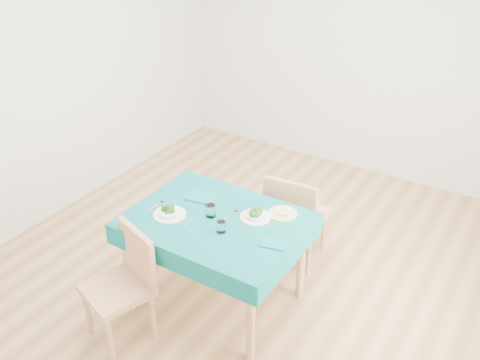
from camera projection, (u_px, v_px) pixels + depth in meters
The scene contains 16 objects.
room_shell at pixel (240, 121), 3.93m from camera, with size 4.02×4.52×2.73m.
table at pixel (217, 261), 4.05m from camera, with size 1.26×0.96×0.76m, color #085958.
chair_near at pixel (115, 279), 3.64m from camera, with size 0.42×0.46×1.04m, color #B27E53.
chair_far at pixel (298, 201), 4.44m from camera, with size 0.45×0.49×1.13m, color #B27E53.
bowl_near at pixel (169, 211), 3.89m from camera, with size 0.24×0.24×0.07m, color white, non-canonical shape.
bowl_far at pixel (256, 214), 3.86m from camera, with size 0.23×0.23×0.07m, color white, non-canonical shape.
fork_near at pixel (155, 206), 4.01m from camera, with size 0.02×0.17×0.00m, color silver.
knife_near at pixel (188, 221), 3.83m from camera, with size 0.01×0.19×0.00m, color silver.
fork_far at pixel (230, 215), 3.90m from camera, with size 0.02×0.17×0.00m, color silver.
knife_far at pixel (282, 234), 3.69m from camera, with size 0.02×0.23×0.00m, color silver.
napkin_near at pixel (201, 197), 4.11m from camera, with size 0.22×0.16×0.01m, color #0B6261.
napkin_far at pixel (273, 243), 3.59m from camera, with size 0.18×0.12×0.01m, color #0B6261.
tumbler_center at pixel (211, 211), 3.87m from camera, with size 0.07×0.07×0.09m, color white.
tumbler_side at pixel (221, 227), 3.70m from camera, with size 0.07×0.07×0.08m, color white.
side_plate at pixel (283, 214), 3.91m from camera, with size 0.22×0.22×0.01m, color #C6D668.
bread_slice at pixel (283, 212), 3.91m from camera, with size 0.09×0.09×0.01m, color beige.
Camera 1 is at (1.93, -3.08, 2.90)m, focal length 40.00 mm.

